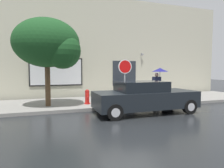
{
  "coord_description": "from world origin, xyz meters",
  "views": [
    {
      "loc": [
        -3.47,
        -7.73,
        1.91
      ],
      "look_at": [
        -0.25,
        1.8,
        1.2
      ],
      "focal_mm": 30.87,
      "sensor_mm": 36.0,
      "label": 1
    }
  ],
  "objects_px": {
    "stop_sign": "(125,72)",
    "parked_car": "(145,97)",
    "fire_hydrant": "(87,97)",
    "street_tree": "(50,45)",
    "pedestrian_with_umbrella": "(159,75)"
  },
  "relations": [
    {
      "from": "stop_sign",
      "to": "parked_car",
      "type": "bearing_deg",
      "value": -84.48
    },
    {
      "from": "fire_hydrant",
      "to": "street_tree",
      "type": "height_order",
      "value": "street_tree"
    },
    {
      "from": "fire_hydrant",
      "to": "street_tree",
      "type": "bearing_deg",
      "value": 180.0
    },
    {
      "from": "street_tree",
      "to": "stop_sign",
      "type": "distance_m",
      "value": 4.03
    },
    {
      "from": "pedestrian_with_umbrella",
      "to": "street_tree",
      "type": "xyz_separation_m",
      "value": [
        -6.0,
        0.16,
        1.51
      ]
    },
    {
      "from": "pedestrian_with_umbrella",
      "to": "street_tree",
      "type": "distance_m",
      "value": 6.19
    },
    {
      "from": "fire_hydrant",
      "to": "stop_sign",
      "type": "height_order",
      "value": "stop_sign"
    },
    {
      "from": "fire_hydrant",
      "to": "stop_sign",
      "type": "relative_size",
      "value": 0.33
    },
    {
      "from": "parked_car",
      "to": "street_tree",
      "type": "relative_size",
      "value": 1.07
    },
    {
      "from": "parked_car",
      "to": "street_tree",
      "type": "distance_m",
      "value": 5.17
    },
    {
      "from": "pedestrian_with_umbrella",
      "to": "street_tree",
      "type": "bearing_deg",
      "value": 178.43
    },
    {
      "from": "street_tree",
      "to": "stop_sign",
      "type": "height_order",
      "value": "street_tree"
    },
    {
      "from": "street_tree",
      "to": "parked_car",
      "type": "bearing_deg",
      "value": -29.89
    },
    {
      "from": "parked_car",
      "to": "fire_hydrant",
      "type": "distance_m",
      "value": 3.13
    },
    {
      "from": "parked_car",
      "to": "stop_sign",
      "type": "distance_m",
      "value": 2.17
    }
  ]
}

